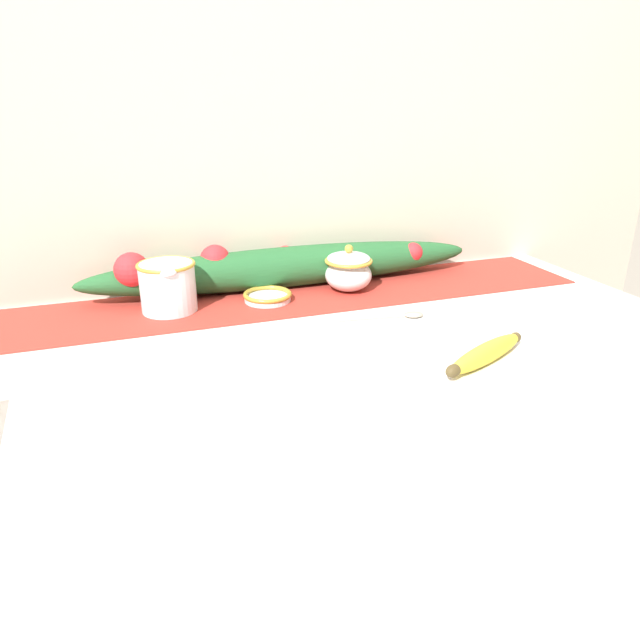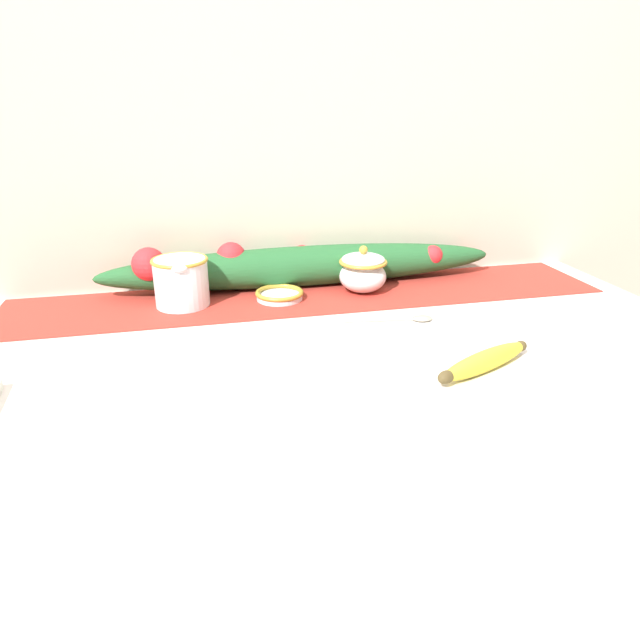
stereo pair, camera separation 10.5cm
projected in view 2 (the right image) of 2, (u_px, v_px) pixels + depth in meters
countertop at (334, 523)px, 1.28m from camera, size 1.49×0.75×0.92m
back_wall at (296, 164)px, 1.36m from camera, size 2.29×0.04×2.40m
table_runner at (311, 296)px, 1.32m from camera, size 1.37×0.25×0.00m
cream_pitcher at (181, 280)px, 1.24m from camera, size 0.12×0.14×0.11m
sugar_bowl at (363, 272)px, 1.33m from camera, size 0.11×0.11×0.11m
small_dish at (279, 295)px, 1.30m from camera, size 0.11×0.11×0.02m
banana at (485, 361)px, 0.96m from camera, size 0.22×0.12×0.04m
spoon at (417, 319)px, 1.18m from camera, size 0.18×0.04×0.01m
poinsettia_garland at (298, 265)px, 1.37m from camera, size 0.97×0.11×0.12m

